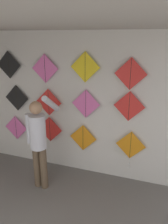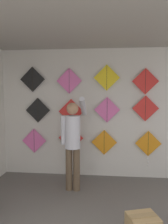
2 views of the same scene
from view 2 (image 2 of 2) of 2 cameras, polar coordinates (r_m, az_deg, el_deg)
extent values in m
cube|color=silver|center=(4.83, 1.46, -0.36)|extent=(4.71, 0.06, 2.80)
cube|color=#A8A399|center=(3.09, -1.33, 23.07)|extent=(4.71, 4.49, 0.04)
cylinder|color=brown|center=(4.31, -3.93, -14.62)|extent=(0.13, 0.13, 0.82)
cylinder|color=brown|center=(4.28, -1.97, -14.75)|extent=(0.13, 0.13, 0.82)
cylinder|color=silver|center=(4.11, -3.00, -5.25)|extent=(0.29, 0.29, 0.61)
sphere|color=tan|center=(4.05, -3.03, 0.89)|extent=(0.22, 0.22, 0.22)
cylinder|color=silver|center=(4.14, -5.39, -4.69)|extent=(0.10, 0.10, 0.55)
cylinder|color=silver|center=(4.23, -0.24, 1.41)|extent=(0.10, 0.51, 0.40)
cube|color=#A08052|center=(3.15, 15.18, -24.63)|extent=(0.37, 0.19, 0.01)
cube|color=pink|center=(5.09, -12.90, -7.33)|extent=(0.55, 0.01, 0.55)
cylinder|color=black|center=(5.09, -12.91, -7.33)|extent=(0.01, 0.01, 0.53)
cube|color=red|center=(4.87, -3.44, -6.78)|extent=(0.55, 0.01, 0.55)
cylinder|color=black|center=(4.87, -3.44, -6.79)|extent=(0.01, 0.01, 0.53)
cube|color=orange|center=(4.83, 5.28, -7.90)|extent=(0.55, 0.01, 0.55)
cylinder|color=black|center=(4.83, 5.28, -7.90)|extent=(0.01, 0.01, 0.53)
cube|color=orange|center=(4.91, 16.42, -7.91)|extent=(0.55, 0.01, 0.55)
cylinder|color=black|center=(4.91, 16.43, -7.91)|extent=(0.01, 0.01, 0.53)
sphere|color=white|center=(4.99, 16.34, -11.59)|extent=(0.04, 0.04, 0.04)
sphere|color=white|center=(5.01, 16.32, -12.36)|extent=(0.04, 0.04, 0.04)
sphere|color=white|center=(5.03, 16.30, -13.12)|extent=(0.04, 0.04, 0.04)
cube|color=black|center=(4.95, -11.96, 0.45)|extent=(0.55, 0.01, 0.55)
cylinder|color=black|center=(4.95, -11.96, 0.45)|extent=(0.01, 0.01, 0.53)
cube|color=red|center=(4.78, -3.40, 0.14)|extent=(0.55, 0.01, 0.55)
cylinder|color=black|center=(4.78, -3.40, 0.13)|extent=(0.01, 0.01, 0.53)
cube|color=pink|center=(4.72, 6.05, 0.57)|extent=(0.55, 0.01, 0.55)
cylinder|color=black|center=(4.72, 6.05, 0.57)|extent=(0.01, 0.01, 0.53)
cube|color=red|center=(4.79, 15.75, 0.91)|extent=(0.55, 0.01, 0.55)
cylinder|color=black|center=(4.78, 15.76, 0.91)|extent=(0.01, 0.01, 0.53)
cube|color=black|center=(4.98, -13.31, 8.31)|extent=(0.55, 0.01, 0.55)
cylinder|color=black|center=(4.98, -13.32, 8.31)|extent=(0.01, 0.01, 0.53)
cube|color=pink|center=(4.77, -3.90, 8.12)|extent=(0.55, 0.01, 0.55)
cylinder|color=black|center=(4.77, -3.91, 8.12)|extent=(0.01, 0.01, 0.53)
cube|color=yellow|center=(4.71, 5.96, 8.90)|extent=(0.55, 0.01, 0.55)
cylinder|color=black|center=(4.71, 5.96, 8.90)|extent=(0.01, 0.01, 0.53)
cube|color=red|center=(4.78, 15.76, 7.74)|extent=(0.55, 0.01, 0.55)
cylinder|color=black|center=(4.77, 15.76, 7.74)|extent=(0.01, 0.01, 0.53)
camera|label=1|loc=(1.79, 60.62, 29.69)|focal=35.00mm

